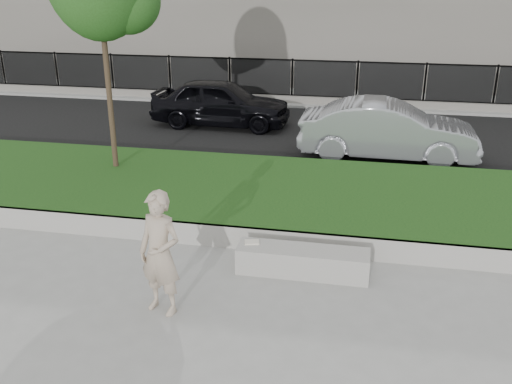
% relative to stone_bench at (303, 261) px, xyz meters
% --- Properties ---
extents(ground, '(90.00, 90.00, 0.00)m').
position_rel_stone_bench_xyz_m(ground, '(-1.17, -0.40, -0.21)').
color(ground, gray).
rests_on(ground, ground).
extents(grass_bank, '(34.00, 4.00, 0.40)m').
position_rel_stone_bench_xyz_m(grass_bank, '(-1.17, 2.60, -0.01)').
color(grass_bank, '#0D3611').
rests_on(grass_bank, ground).
extents(grass_kerb, '(34.00, 0.08, 0.40)m').
position_rel_stone_bench_xyz_m(grass_kerb, '(-1.17, 0.64, -0.01)').
color(grass_kerb, '#A2A098').
rests_on(grass_kerb, ground).
extents(street, '(34.00, 7.00, 0.04)m').
position_rel_stone_bench_xyz_m(street, '(-1.17, 8.10, -0.19)').
color(street, black).
rests_on(street, ground).
extents(far_pavement, '(34.00, 3.00, 0.12)m').
position_rel_stone_bench_xyz_m(far_pavement, '(-1.17, 12.60, -0.15)').
color(far_pavement, gray).
rests_on(far_pavement, ground).
extents(iron_fence, '(32.00, 0.30, 1.50)m').
position_rel_stone_bench_xyz_m(iron_fence, '(-1.17, 11.60, 0.33)').
color(iron_fence, slate).
rests_on(iron_fence, far_pavement).
extents(stone_bench, '(2.05, 0.51, 0.42)m').
position_rel_stone_bench_xyz_m(stone_bench, '(0.00, 0.00, 0.00)').
color(stone_bench, '#A2A098').
rests_on(stone_bench, ground).
extents(man, '(0.74, 0.59, 1.77)m').
position_rel_stone_bench_xyz_m(man, '(-1.78, -1.41, 0.67)').
color(man, '#BAA78F').
rests_on(man, ground).
extents(book, '(0.26, 0.21, 0.03)m').
position_rel_stone_bench_xyz_m(book, '(-0.82, 0.06, 0.22)').
color(book, '#EFE6CE').
rests_on(book, stone_bench).
extents(car_dark, '(4.18, 1.80, 1.40)m').
position_rel_stone_bench_xyz_m(car_dark, '(-3.46, 8.37, 0.53)').
color(car_dark, black).
rests_on(car_dark, street).
extents(car_silver, '(4.33, 1.56, 1.42)m').
position_rel_stone_bench_xyz_m(car_silver, '(1.36, 6.12, 0.54)').
color(car_silver, '#999CA2').
rests_on(car_silver, street).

